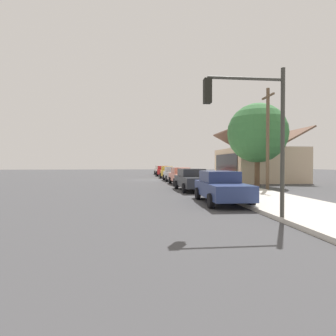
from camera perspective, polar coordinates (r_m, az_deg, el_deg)
The scene contains 14 objects.
ground_plane at distance 33.25m, azimuth -3.94°, elevation -2.48°, with size 120.00×120.00×0.00m, color #424244.
sidewalk_curb at distance 33.92m, azimuth 5.56°, elevation -2.28°, with size 60.00×4.20×0.16m, color beige.
car_ivory at distance 49.84m, azimuth -1.59°, elevation -0.40°, with size 4.62×2.10×1.59m.
car_cherry at distance 44.21m, azimuth -1.08°, elevation -0.57°, with size 4.60×2.23×1.59m.
car_mustard at distance 38.19m, azimuth -0.21°, elevation -0.81°, with size 4.52×2.18×1.59m.
car_silver at distance 31.83m, azimuth 0.93°, elevation -1.16°, with size 4.62×1.97×1.59m.
car_coral at distance 26.21m, azimuth 2.71°, elevation -1.62°, with size 4.38×2.08×1.59m.
car_charcoal at distance 20.31m, azimuth 5.02°, elevation -2.35°, with size 4.90×2.23×1.59m.
car_navy at distance 14.18m, azimuth 10.84°, elevation -3.78°, with size 4.88×2.13×1.59m.
storefront_building at distance 32.55m, azimuth 17.89°, elevation 0.85°, with size 9.69×7.53×5.67m.
shade_tree at distance 25.18m, azimuth 17.91°, elevation 6.83°, with size 5.09×5.09×7.15m.
traffic_light_main at distance 9.80m, azimuth 16.99°, elevation 9.77°, with size 0.37×2.79×5.20m.
utility_pole_wooden at distance 21.71m, azimuth 19.84°, elevation 6.03°, with size 1.80×0.24×7.50m.
fire_hydrant_red at distance 24.12m, azimuth 6.98°, elevation -2.60°, with size 0.22×0.22×0.71m.
Camera 1 is at (33.16, -1.25, 1.98)m, focal length 29.61 mm.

